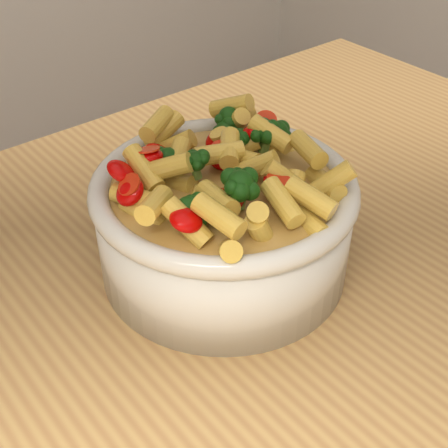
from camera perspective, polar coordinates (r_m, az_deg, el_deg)
table at (r=0.60m, az=-1.65°, el=-17.11°), size 1.20×0.80×0.90m
serving_bowl at (r=0.56m, az=-0.00°, el=0.10°), size 0.23×0.23×0.10m
pasta_salad at (r=0.52m, az=0.00°, el=5.55°), size 0.18×0.18×0.04m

